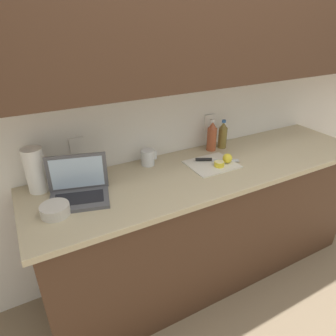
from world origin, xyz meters
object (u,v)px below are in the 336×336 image
(lemon_whole_beside, at_px, (227,158))
(bottle_green_soda, at_px, (223,135))
(knife, at_px, (210,160))
(paper_towel_roll, at_px, (36,170))
(lemon_half_cut, at_px, (219,164))
(bottle_oil_tall, at_px, (212,136))
(cutting_board, at_px, (212,164))
(laptop, at_px, (79,188))
(measuring_cup, at_px, (148,157))
(bowl_white, at_px, (55,210))

(lemon_whole_beside, bearing_deg, bottle_green_soda, 59.77)
(knife, xyz_separation_m, paper_towel_roll, (-1.07, 0.16, 0.11))
(knife, height_order, lemon_half_cut, lemon_half_cut)
(bottle_oil_tall, bearing_deg, cutting_board, -124.46)
(laptop, relative_size, bottle_oil_tall, 1.55)
(lemon_half_cut, height_order, lemon_whole_beside, lemon_whole_beside)
(paper_towel_roll, bearing_deg, lemon_half_cut, -13.37)
(laptop, height_order, lemon_half_cut, laptop)
(lemon_whole_beside, height_order, bottle_green_soda, bottle_green_soda)
(laptop, height_order, measuring_cup, laptop)
(bottle_green_soda, bearing_deg, laptop, -170.63)
(knife, xyz_separation_m, bottle_green_soda, (0.23, 0.16, 0.08))
(lemon_half_cut, relative_size, bottle_green_soda, 0.31)
(bottle_oil_tall, bearing_deg, bottle_green_soda, 0.00)
(knife, height_order, lemon_whole_beside, lemon_whole_beside)
(bowl_white, xyz_separation_m, paper_towel_roll, (-0.04, 0.29, 0.10))
(lemon_whole_beside, bearing_deg, measuring_cup, 153.06)
(lemon_half_cut, distance_m, bottle_oil_tall, 0.30)
(laptop, distance_m, bottle_green_soda, 1.13)
(lemon_whole_beside, xyz_separation_m, bowl_white, (-1.12, -0.05, -0.01))
(lemon_whole_beside, height_order, bowl_white, lemon_whole_beside)
(laptop, xyz_separation_m, paper_towel_roll, (-0.18, 0.18, 0.07))
(bowl_white, bearing_deg, bottle_green_soda, 12.90)
(lemon_half_cut, bearing_deg, bottle_green_soda, 49.65)
(lemon_half_cut, height_order, bottle_oil_tall, bottle_oil_tall)
(lemon_half_cut, distance_m, bowl_white, 1.04)
(laptop, height_order, knife, laptop)
(knife, bearing_deg, bowl_white, -145.80)
(laptop, bearing_deg, knife, 16.59)
(lemon_half_cut, bearing_deg, paper_towel_roll, 166.63)
(laptop, distance_m, lemon_half_cut, 0.90)
(lemon_whole_beside, relative_size, bottle_green_soda, 0.30)
(lemon_whole_beside, relative_size, paper_towel_roll, 0.25)
(knife, distance_m, lemon_whole_beside, 0.12)
(lemon_half_cut, bearing_deg, cutting_board, 111.61)
(laptop, bearing_deg, bottle_oil_tall, 25.41)
(knife, relative_size, bottle_green_soda, 1.29)
(cutting_board, height_order, measuring_cup, measuring_cup)
(lemon_half_cut, distance_m, paper_towel_roll, 1.11)
(knife, relative_size, bowl_white, 1.91)
(lemon_half_cut, height_order, paper_towel_roll, paper_towel_roll)
(knife, height_order, bottle_oil_tall, bottle_oil_tall)
(measuring_cup, bearing_deg, knife, -22.72)
(paper_towel_roll, bearing_deg, measuring_cup, 0.18)
(knife, bearing_deg, bottle_green_soda, 62.54)
(laptop, bearing_deg, cutting_board, 13.76)
(lemon_half_cut, relative_size, paper_towel_roll, 0.25)
(cutting_board, bearing_deg, measuring_cup, 151.19)
(measuring_cup, bearing_deg, bottle_oil_tall, -0.04)
(knife, relative_size, lemon_half_cut, 4.19)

